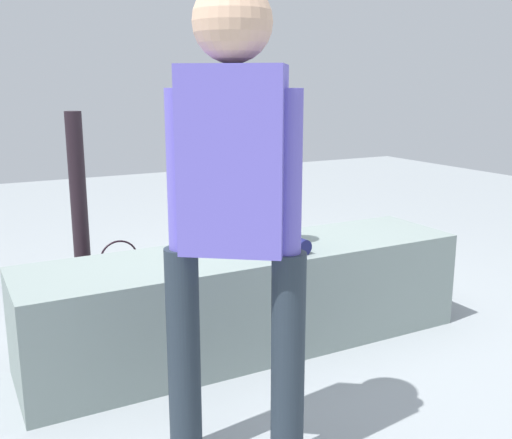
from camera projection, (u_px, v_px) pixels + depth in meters
name	position (u px, v px, depth m)	size (l,w,h in m)	color
ground_plane	(251.00, 345.00, 3.00)	(12.00, 12.00, 0.00)	#8F969A
concrete_ledge	(250.00, 298.00, 2.95)	(2.22, 0.55, 0.51)	gray
child_seated	(272.00, 205.00, 2.90)	(0.28, 0.32, 0.48)	navy
adult_standing	(234.00, 191.00, 1.88)	(0.40, 0.35, 1.60)	#25303A
cake_plate	(227.00, 243.00, 2.93)	(0.22, 0.22, 0.07)	#4CA5D8
gift_bag	(250.00, 253.00, 4.21)	(0.20, 0.10, 0.28)	#59C6B2
railing_post	(80.00, 217.00, 3.98)	(0.36, 0.36, 1.13)	black
water_bottle_near_gift	(155.00, 296.00, 3.45)	(0.06, 0.06, 0.19)	silver
party_cup_red	(79.00, 292.00, 3.64)	(0.08, 0.08, 0.09)	red
cake_box_white	(182.00, 278.00, 3.87)	(0.34, 0.33, 0.12)	white
handbag_black_leather	(120.00, 274.00, 3.78)	(0.34, 0.13, 0.33)	black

